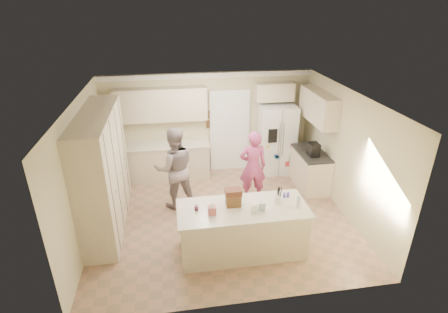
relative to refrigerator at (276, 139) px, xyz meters
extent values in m
cube|color=#A2775B|center=(-1.72, -1.93, -0.91)|extent=(5.20, 4.60, 0.02)
cube|color=white|center=(-1.72, -1.93, 1.71)|extent=(5.20, 4.60, 0.02)
cube|color=beige|center=(-1.72, 0.38, 0.40)|extent=(5.20, 0.02, 2.60)
cube|color=beige|center=(-1.72, -4.24, 0.40)|extent=(5.20, 0.02, 2.60)
cube|color=beige|center=(-4.33, -1.93, 0.40)|extent=(0.02, 4.60, 2.60)
cube|color=beige|center=(0.89, -1.93, 0.40)|extent=(0.02, 4.60, 2.60)
cube|color=white|center=(-1.72, 0.33, 1.63)|extent=(5.20, 0.08, 0.12)
cube|color=beige|center=(-4.02, -1.73, 0.28)|extent=(0.60, 2.60, 2.35)
cube|color=beige|center=(-2.87, 0.07, -0.46)|extent=(2.20, 0.60, 0.88)
cube|color=#EFE0C5|center=(-2.87, 0.06, 0.00)|extent=(2.24, 0.63, 0.04)
cube|color=beige|center=(-2.87, 0.20, 1.00)|extent=(2.20, 0.35, 0.80)
cube|color=black|center=(-1.17, 0.35, 0.15)|extent=(0.90, 0.06, 2.10)
cube|color=white|center=(-1.17, 0.32, 0.15)|extent=(1.02, 0.03, 2.22)
cube|color=brown|center=(-1.70, 0.34, 0.65)|extent=(0.15, 0.02, 0.20)
cube|color=brown|center=(-1.70, 0.34, 0.38)|extent=(0.15, 0.02, 0.20)
cube|color=white|center=(0.00, 0.00, 0.00)|extent=(0.93, 0.75, 1.80)
cube|color=gray|center=(0.00, -0.35, 0.00)|extent=(0.02, 0.02, 1.78)
cube|color=black|center=(-0.22, -0.37, 0.25)|extent=(0.22, 0.03, 0.35)
cylinder|color=silver|center=(-0.05, -0.37, 0.15)|extent=(0.02, 0.02, 0.85)
cylinder|color=silver|center=(0.05, -0.37, 0.15)|extent=(0.02, 0.02, 0.85)
cube|color=beige|center=(-0.07, 0.20, 1.20)|extent=(0.95, 0.35, 0.45)
cube|color=beige|center=(0.58, -0.93, -0.46)|extent=(0.60, 1.20, 0.88)
cube|color=#2D2B28|center=(0.57, -0.93, 0.00)|extent=(0.63, 1.24, 0.04)
cube|color=beige|center=(0.70, -0.73, 1.05)|extent=(0.35, 1.50, 0.70)
cube|color=black|center=(0.53, -1.13, 0.17)|extent=(0.22, 0.28, 0.30)
cube|color=beige|center=(-1.52, -3.03, -0.46)|extent=(2.20, 0.90, 0.88)
cube|color=#EFE0C5|center=(-1.52, -3.03, 0.00)|extent=(2.28, 0.96, 0.05)
cylinder|color=white|center=(-0.87, -2.98, 0.10)|extent=(0.13, 0.13, 0.15)
cube|color=#C66561|center=(-2.07, -3.13, 0.10)|extent=(0.13, 0.13, 0.14)
cone|color=white|center=(-2.07, -3.13, 0.20)|extent=(0.08, 0.08, 0.08)
cube|color=brown|center=(-1.67, -2.93, 0.14)|extent=(0.26, 0.18, 0.22)
cube|color=#592D1E|center=(-1.67, -2.93, 0.30)|extent=(0.28, 0.20, 0.10)
cylinder|color=#59263F|center=(-2.32, -2.98, 0.07)|extent=(0.07, 0.07, 0.09)
cube|color=white|center=(-1.37, -3.23, 0.11)|extent=(0.12, 0.06, 0.16)
cube|color=silver|center=(-1.22, -3.18, 0.11)|extent=(0.12, 0.05, 0.16)
cylinder|color=silver|center=(-0.57, -3.18, 0.14)|extent=(0.07, 0.07, 0.24)
cylinder|color=#3D3AA6|center=(-0.70, -2.81, 0.07)|extent=(0.05, 0.05, 0.09)
cylinder|color=#3D3AA6|center=(-0.63, -2.81, 0.07)|extent=(0.05, 0.05, 0.09)
imported|color=gray|center=(-2.64, -1.30, 0.02)|extent=(0.97, 0.80, 1.84)
imported|color=#C04A76|center=(-0.93, -1.31, -0.07)|extent=(0.63, 0.43, 1.67)
camera|label=1|loc=(-2.65, -8.04, 3.37)|focal=28.00mm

